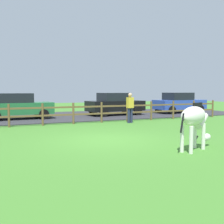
{
  "coord_description": "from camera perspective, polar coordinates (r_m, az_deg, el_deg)",
  "views": [
    {
      "loc": [
        -3.85,
        -9.14,
        1.77
      ],
      "look_at": [
        0.77,
        1.24,
        0.89
      ],
      "focal_mm": 44.48,
      "sensor_mm": 36.0,
      "label": 1
    }
  ],
  "objects": [
    {
      "name": "paddock_fence",
      "position": [
        14.56,
        -10.98,
        -0.1
      ],
      "size": [
        20.93,
        0.11,
        1.13
      ],
      "color": "brown",
      "rests_on": "ground_plane"
    },
    {
      "name": "ground_plane",
      "position": [
        10.08,
        -1.14,
        -5.69
      ],
      "size": [
        60.0,
        60.0,
        0.0
      ],
      "primitive_type": "plane",
      "color": "#3D7528"
    },
    {
      "name": "parked_car_green",
      "position": [
        17.67,
        -18.84,
        1.19
      ],
      "size": [
        4.07,
        2.02,
        1.56
      ],
      "color": "#236B38",
      "rests_on": "parking_asphalt"
    },
    {
      "name": "crow_on_grass",
      "position": [
        10.11,
        16.78,
        -5.12
      ],
      "size": [
        0.21,
        0.1,
        0.2
      ],
      "color": "black",
      "rests_on": "ground_plane"
    },
    {
      "name": "parked_car_blue",
      "position": [
        22.1,
        13.61,
        1.91
      ],
      "size": [
        4.04,
        1.96,
        1.56
      ],
      "color": "#2D4CAD",
      "rests_on": "parking_asphalt"
    },
    {
      "name": "visitor_near_fence",
      "position": [
        15.17,
        3.74,
        1.16
      ],
      "size": [
        0.39,
        0.27,
        1.64
      ],
      "color": "#232847",
      "rests_on": "ground_plane"
    },
    {
      "name": "parking_asphalt",
      "position": [
        18.92,
        -12.15,
        -0.96
      ],
      "size": [
        28.0,
        7.4,
        0.05
      ],
      "primitive_type": "cube",
      "color": "#2D2D33",
      "rests_on": "ground_plane"
    },
    {
      "name": "zebra",
      "position": [
        8.52,
        16.65,
        -1.45
      ],
      "size": [
        1.82,
        1.02,
        1.41
      ],
      "color": "white",
      "rests_on": "ground_plane"
    },
    {
      "name": "parked_car_black",
      "position": [
        19.49,
        0.59,
        1.71
      ],
      "size": [
        4.13,
        2.16,
        1.56
      ],
      "color": "black",
      "rests_on": "parking_asphalt"
    }
  ]
}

